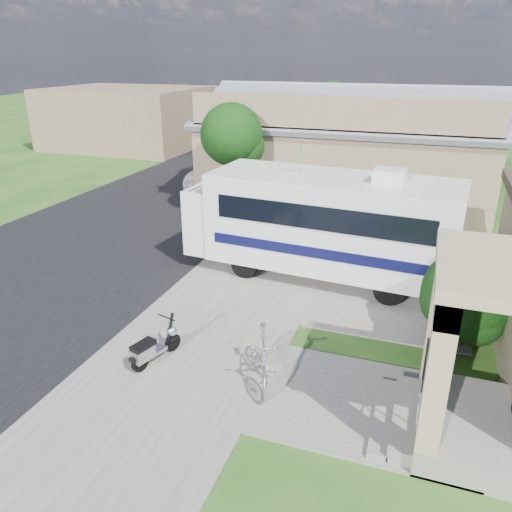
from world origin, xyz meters
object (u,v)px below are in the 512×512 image
(bicycle, at_px, (263,359))
(van, at_px, (262,146))
(pickup_truck, at_px, (229,172))
(scooter, at_px, (153,348))
(motorhome, at_px, (321,221))
(garden_hose, at_px, (413,395))
(shrub, at_px, (472,290))

(bicycle, xyz_separation_m, van, (-7.21, 21.03, 0.38))
(bicycle, bearing_deg, pickup_truck, 94.76)
(scooter, height_order, van, van)
(scooter, xyz_separation_m, pickup_truck, (-4.19, 14.51, 0.39))
(motorhome, xyz_separation_m, garden_hose, (3.06, -5.14, -1.63))
(pickup_truck, distance_m, garden_hose, 16.86)
(shrub, bearing_deg, bicycle, -143.12)
(pickup_truck, height_order, van, van)
(motorhome, xyz_separation_m, bicycle, (0.11, -5.63, -1.16))
(bicycle, bearing_deg, van, 88.80)
(scooter, height_order, garden_hose, scooter)
(motorhome, bearing_deg, scooter, -107.52)
(shrub, bearing_deg, van, 121.59)
(bicycle, distance_m, van, 22.23)
(bicycle, bearing_deg, shrub, 16.76)
(shrub, height_order, pickup_truck, shrub)
(motorhome, distance_m, van, 16.97)
(shrub, bearing_deg, pickup_truck, 132.83)
(pickup_truck, bearing_deg, van, -88.75)
(van, bearing_deg, bicycle, -73.95)
(shrub, relative_size, scooter, 2.00)
(pickup_truck, relative_size, garden_hose, 12.93)
(scooter, height_order, bicycle, bicycle)
(scooter, bearing_deg, motorhome, 83.84)
(bicycle, distance_m, pickup_truck, 15.81)
(van, bearing_deg, garden_hose, -66.57)
(garden_hose, bearing_deg, pickup_truck, 124.72)
(shrub, xyz_separation_m, bicycle, (-3.92, -2.94, -0.85))
(motorhome, xyz_separation_m, van, (-7.09, 15.40, -0.78))
(motorhome, bearing_deg, garden_hose, -54.72)
(scooter, bearing_deg, shrub, 41.85)
(shrub, distance_m, pickup_truck, 15.56)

